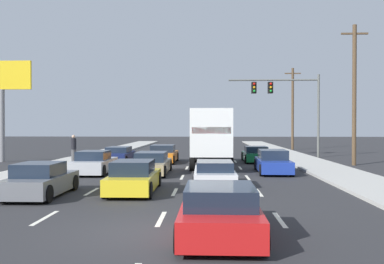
{
  "coord_description": "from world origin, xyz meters",
  "views": [
    {
      "loc": [
        1.36,
        -10.81,
        2.69
      ],
      "look_at": [
        0.4,
        14.34,
        2.32
      ],
      "focal_mm": 40.09,
      "sensor_mm": 36.0,
      "label": 1
    }
  ],
  "objects_px": {
    "roadside_billboard": "(2,89)",
    "car_orange": "(163,155)",
    "box_truck": "(211,135)",
    "car_green": "(256,155)",
    "car_tan": "(152,164)",
    "traffic_signal_mast": "(282,95)",
    "car_gray": "(41,181)",
    "car_silver": "(94,163)",
    "utility_pole_mid": "(354,93)",
    "car_yellow": "(134,178)",
    "car_blue": "(273,162)",
    "car_navy": "(119,155)",
    "car_white": "(214,174)",
    "car_red": "(220,212)",
    "utility_pole_far": "(293,108)",
    "pedestrian_near_corner": "(74,148)"
  },
  "relations": [
    {
      "from": "car_orange",
      "to": "utility_pole_far",
      "type": "distance_m",
      "value": 22.0
    },
    {
      "from": "car_tan",
      "to": "traffic_signal_mast",
      "type": "xyz_separation_m",
      "value": [
        9.36,
        12.91,
        4.71
      ]
    },
    {
      "from": "car_green",
      "to": "utility_pole_far",
      "type": "xyz_separation_m",
      "value": [
        5.95,
        16.66,
        4.2
      ]
    },
    {
      "from": "car_orange",
      "to": "car_tan",
      "type": "bearing_deg",
      "value": -88.8
    },
    {
      "from": "car_tan",
      "to": "box_truck",
      "type": "height_order",
      "value": "box_truck"
    },
    {
      "from": "car_yellow",
      "to": "utility_pole_far",
      "type": "height_order",
      "value": "utility_pole_far"
    },
    {
      "from": "car_gray",
      "to": "car_green",
      "type": "xyz_separation_m",
      "value": [
        9.94,
        15.9,
        -0.06
      ]
    },
    {
      "from": "car_yellow",
      "to": "utility_pole_far",
      "type": "bearing_deg",
      "value": 68.32
    },
    {
      "from": "roadside_billboard",
      "to": "car_silver",
      "type": "bearing_deg",
      "value": -40.25
    },
    {
      "from": "car_blue",
      "to": "car_navy",
      "type": "bearing_deg",
      "value": 148.37
    },
    {
      "from": "box_truck",
      "to": "car_green",
      "type": "relative_size",
      "value": 2.14
    },
    {
      "from": "car_red",
      "to": "utility_pole_far",
      "type": "relative_size",
      "value": 0.48
    },
    {
      "from": "car_silver",
      "to": "car_tan",
      "type": "bearing_deg",
      "value": 1.19
    },
    {
      "from": "car_yellow",
      "to": "traffic_signal_mast",
      "type": "relative_size",
      "value": 0.58
    },
    {
      "from": "box_truck",
      "to": "car_navy",
      "type": "bearing_deg",
      "value": 154.71
    },
    {
      "from": "utility_pole_mid",
      "to": "pedestrian_near_corner",
      "type": "xyz_separation_m",
      "value": [
        -19.43,
        0.46,
        -3.81
      ]
    },
    {
      "from": "car_tan",
      "to": "utility_pole_mid",
      "type": "height_order",
      "value": "utility_pole_mid"
    },
    {
      "from": "pedestrian_near_corner",
      "to": "car_yellow",
      "type": "bearing_deg",
      "value": -62.91
    },
    {
      "from": "car_navy",
      "to": "car_gray",
      "type": "bearing_deg",
      "value": -89.49
    },
    {
      "from": "car_blue",
      "to": "traffic_signal_mast",
      "type": "distance_m",
      "value": 13.17
    },
    {
      "from": "car_silver",
      "to": "car_gray",
      "type": "height_order",
      "value": "car_silver"
    },
    {
      "from": "car_navy",
      "to": "car_silver",
      "type": "bearing_deg",
      "value": -88.71
    },
    {
      "from": "traffic_signal_mast",
      "to": "box_truck",
      "type": "bearing_deg",
      "value": -123.95
    },
    {
      "from": "car_navy",
      "to": "utility_pole_far",
      "type": "xyz_separation_m",
      "value": [
        16.01,
        17.76,
        4.18
      ]
    },
    {
      "from": "box_truck",
      "to": "car_red",
      "type": "distance_m",
      "value": 17.26
    },
    {
      "from": "car_tan",
      "to": "pedestrian_near_corner",
      "type": "relative_size",
      "value": 2.46
    },
    {
      "from": "car_blue",
      "to": "utility_pole_mid",
      "type": "xyz_separation_m",
      "value": [
        6.22,
        4.89,
        4.31
      ]
    },
    {
      "from": "box_truck",
      "to": "car_white",
      "type": "relative_size",
      "value": 2.03
    },
    {
      "from": "car_blue",
      "to": "car_white",
      "type": "bearing_deg",
      "value": -120.5
    },
    {
      "from": "car_red",
      "to": "roadside_billboard",
      "type": "distance_m",
      "value": 26.34
    },
    {
      "from": "utility_pole_mid",
      "to": "roadside_billboard",
      "type": "height_order",
      "value": "utility_pole_mid"
    },
    {
      "from": "car_navy",
      "to": "car_yellow",
      "type": "relative_size",
      "value": 0.97
    },
    {
      "from": "roadside_billboard",
      "to": "car_orange",
      "type": "bearing_deg",
      "value": 0.13
    },
    {
      "from": "car_gray",
      "to": "car_red",
      "type": "bearing_deg",
      "value": -39.89
    },
    {
      "from": "car_red",
      "to": "traffic_signal_mast",
      "type": "relative_size",
      "value": 0.57
    },
    {
      "from": "car_yellow",
      "to": "car_silver",
      "type": "bearing_deg",
      "value": 117.37
    },
    {
      "from": "car_navy",
      "to": "box_truck",
      "type": "xyz_separation_m",
      "value": [
        6.71,
        -3.17,
        1.54
      ]
    },
    {
      "from": "car_silver",
      "to": "car_white",
      "type": "distance_m",
      "value": 8.22
    },
    {
      "from": "car_silver",
      "to": "utility_pole_far",
      "type": "distance_m",
      "value": 29.87
    },
    {
      "from": "car_gray",
      "to": "car_orange",
      "type": "bearing_deg",
      "value": 78.54
    },
    {
      "from": "car_yellow",
      "to": "car_navy",
      "type": "bearing_deg",
      "value": 104.4
    },
    {
      "from": "car_white",
      "to": "car_red",
      "type": "relative_size",
      "value": 1.0
    },
    {
      "from": "car_navy",
      "to": "traffic_signal_mast",
      "type": "relative_size",
      "value": 0.56
    },
    {
      "from": "car_orange",
      "to": "traffic_signal_mast",
      "type": "distance_m",
      "value": 11.91
    },
    {
      "from": "car_green",
      "to": "car_blue",
      "type": "bearing_deg",
      "value": -88.99
    },
    {
      "from": "car_orange",
      "to": "car_blue",
      "type": "bearing_deg",
      "value": -43.57
    },
    {
      "from": "car_tan",
      "to": "traffic_signal_mast",
      "type": "bearing_deg",
      "value": 54.05
    },
    {
      "from": "car_blue",
      "to": "car_green",
      "type": "bearing_deg",
      "value": 91.01
    },
    {
      "from": "car_blue",
      "to": "roadside_billboard",
      "type": "relative_size",
      "value": 0.61
    },
    {
      "from": "car_navy",
      "to": "traffic_signal_mast",
      "type": "bearing_deg",
      "value": 24.37
    }
  ]
}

